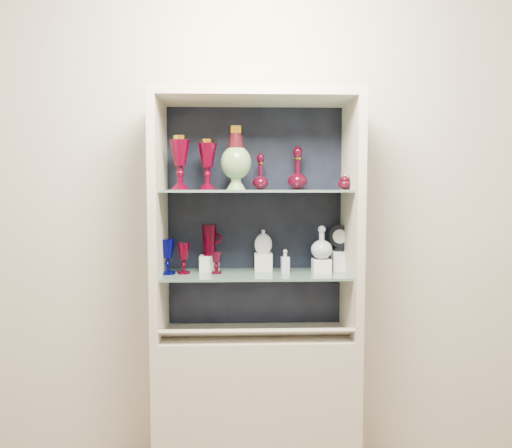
{
  "coord_description": "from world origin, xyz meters",
  "views": [
    {
      "loc": [
        -0.09,
        -0.94,
        1.48
      ],
      "look_at": [
        0.0,
        1.53,
        1.3
      ],
      "focal_mm": 35.0,
      "sensor_mm": 36.0,
      "label": 1
    }
  ],
  "objects_px": {
    "pedestal_lamp_right": "(208,165)",
    "ruby_decanter_b": "(298,167)",
    "ruby_decanter_a": "(261,169)",
    "cameo_medallion": "(340,238)",
    "ruby_goblet_small": "(217,263)",
    "cobalt_goblet": "(168,256)",
    "clear_round_decanter": "(322,243)",
    "flat_flask": "(263,241)",
    "lidded_bowl": "(345,182)",
    "clear_square_bottle": "(285,261)",
    "pedestal_lamp_left": "(180,163)",
    "enamel_urn": "(236,158)",
    "ruby_goblet_tall": "(184,258)",
    "ruby_pitcher": "(209,240)"
  },
  "relations": [
    {
      "from": "clear_square_bottle",
      "to": "flat_flask",
      "type": "height_order",
      "value": "flat_flask"
    },
    {
      "from": "ruby_goblet_small",
      "to": "ruby_pitcher",
      "type": "height_order",
      "value": "ruby_pitcher"
    },
    {
      "from": "pedestal_lamp_right",
      "to": "clear_square_bottle",
      "type": "height_order",
      "value": "pedestal_lamp_right"
    },
    {
      "from": "ruby_decanter_b",
      "to": "cameo_medallion",
      "type": "height_order",
      "value": "ruby_decanter_b"
    },
    {
      "from": "ruby_goblet_small",
      "to": "ruby_pitcher",
      "type": "distance_m",
      "value": 0.14
    },
    {
      "from": "ruby_decanter_b",
      "to": "cobalt_goblet",
      "type": "height_order",
      "value": "ruby_decanter_b"
    },
    {
      "from": "pedestal_lamp_left",
      "to": "lidded_bowl",
      "type": "bearing_deg",
      "value": -0.2
    },
    {
      "from": "cobalt_goblet",
      "to": "clear_square_bottle",
      "type": "xyz_separation_m",
      "value": [
        0.59,
        0.02,
        -0.03
      ]
    },
    {
      "from": "cobalt_goblet",
      "to": "clear_round_decanter",
      "type": "relative_size",
      "value": 1.09
    },
    {
      "from": "lidded_bowl",
      "to": "cobalt_goblet",
      "type": "height_order",
      "value": "lidded_bowl"
    },
    {
      "from": "cobalt_goblet",
      "to": "ruby_goblet_tall",
      "type": "height_order",
      "value": "cobalt_goblet"
    },
    {
      "from": "pedestal_lamp_left",
      "to": "cobalt_goblet",
      "type": "distance_m",
      "value": 0.47
    },
    {
      "from": "pedestal_lamp_right",
      "to": "enamel_urn",
      "type": "relative_size",
      "value": 0.8
    },
    {
      "from": "clear_round_decanter",
      "to": "flat_flask",
      "type": "bearing_deg",
      "value": 163.82
    },
    {
      "from": "pedestal_lamp_left",
      "to": "ruby_pitcher",
      "type": "distance_m",
      "value": 0.43
    },
    {
      "from": "ruby_goblet_tall",
      "to": "clear_round_decanter",
      "type": "height_order",
      "value": "clear_round_decanter"
    },
    {
      "from": "ruby_decanter_b",
      "to": "pedestal_lamp_left",
      "type": "bearing_deg",
      "value": -170.21
    },
    {
      "from": "lidded_bowl",
      "to": "ruby_decanter_b",
      "type": "bearing_deg",
      "value": 155.0
    },
    {
      "from": "ruby_decanter_b",
      "to": "ruby_pitcher",
      "type": "bearing_deg",
      "value": 179.06
    },
    {
      "from": "clear_round_decanter",
      "to": "cameo_medallion",
      "type": "height_order",
      "value": "cameo_medallion"
    },
    {
      "from": "ruby_goblet_small",
      "to": "pedestal_lamp_left",
      "type": "bearing_deg",
      "value": -172.08
    },
    {
      "from": "ruby_decanter_a",
      "to": "ruby_goblet_tall",
      "type": "relative_size",
      "value": 1.33
    },
    {
      "from": "pedestal_lamp_right",
      "to": "ruby_decanter_a",
      "type": "height_order",
      "value": "pedestal_lamp_right"
    },
    {
      "from": "clear_square_bottle",
      "to": "pedestal_lamp_left",
      "type": "bearing_deg",
      "value": -175.65
    },
    {
      "from": "pedestal_lamp_right",
      "to": "flat_flask",
      "type": "height_order",
      "value": "pedestal_lamp_right"
    },
    {
      "from": "pedestal_lamp_right",
      "to": "cobalt_goblet",
      "type": "bearing_deg",
      "value": -179.76
    },
    {
      "from": "ruby_decanter_a",
      "to": "cameo_medallion",
      "type": "bearing_deg",
      "value": 1.32
    },
    {
      "from": "cobalt_goblet",
      "to": "ruby_goblet_tall",
      "type": "distance_m",
      "value": 0.08
    },
    {
      "from": "pedestal_lamp_left",
      "to": "flat_flask",
      "type": "bearing_deg",
      "value": 15.41
    },
    {
      "from": "clear_square_bottle",
      "to": "enamel_urn",
      "type": "bearing_deg",
      "value": -169.99
    },
    {
      "from": "pedestal_lamp_left",
      "to": "cameo_medallion",
      "type": "xyz_separation_m",
      "value": [
        0.81,
        0.1,
        -0.38
      ]
    },
    {
      "from": "pedestal_lamp_right",
      "to": "lidded_bowl",
      "type": "relative_size",
      "value": 3.11
    },
    {
      "from": "ruby_decanter_b",
      "to": "ruby_goblet_small",
      "type": "height_order",
      "value": "ruby_decanter_b"
    },
    {
      "from": "cobalt_goblet",
      "to": "pedestal_lamp_right",
      "type": "bearing_deg",
      "value": 0.24
    },
    {
      "from": "ruby_decanter_b",
      "to": "flat_flask",
      "type": "height_order",
      "value": "ruby_decanter_b"
    },
    {
      "from": "pedestal_lamp_right",
      "to": "ruby_decanter_a",
      "type": "bearing_deg",
      "value": 14.77
    },
    {
      "from": "pedestal_lamp_right",
      "to": "ruby_goblet_small",
      "type": "bearing_deg",
      "value": 2.73
    },
    {
      "from": "ruby_goblet_tall",
      "to": "ruby_pitcher",
      "type": "distance_m",
      "value": 0.17
    },
    {
      "from": "ruby_decanter_b",
      "to": "cobalt_goblet",
      "type": "distance_m",
      "value": 0.8
    },
    {
      "from": "ruby_decanter_b",
      "to": "cobalt_goblet",
      "type": "relative_size",
      "value": 1.32
    },
    {
      "from": "pedestal_lamp_right",
      "to": "cobalt_goblet",
      "type": "xyz_separation_m",
      "value": [
        -0.2,
        -0.0,
        -0.46
      ]
    },
    {
      "from": "flat_flask",
      "to": "clear_round_decanter",
      "type": "distance_m",
      "value": 0.3
    },
    {
      "from": "enamel_urn",
      "to": "ruby_decanter_a",
      "type": "height_order",
      "value": "enamel_urn"
    },
    {
      "from": "ruby_goblet_tall",
      "to": "ruby_goblet_small",
      "type": "height_order",
      "value": "ruby_goblet_tall"
    },
    {
      "from": "ruby_goblet_small",
      "to": "clear_square_bottle",
      "type": "height_order",
      "value": "clear_square_bottle"
    },
    {
      "from": "pedestal_lamp_left",
      "to": "pedestal_lamp_right",
      "type": "height_order",
      "value": "pedestal_lamp_left"
    },
    {
      "from": "ruby_decanter_a",
      "to": "lidded_bowl",
      "type": "relative_size",
      "value": 2.59
    },
    {
      "from": "ruby_decanter_a",
      "to": "ruby_decanter_b",
      "type": "height_order",
      "value": "ruby_decanter_b"
    },
    {
      "from": "pedestal_lamp_right",
      "to": "ruby_decanter_b",
      "type": "bearing_deg",
      "value": 9.87
    },
    {
      "from": "ruby_goblet_tall",
      "to": "ruby_goblet_small",
      "type": "xyz_separation_m",
      "value": [
        0.16,
        -0.0,
        -0.02
      ]
    }
  ]
}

